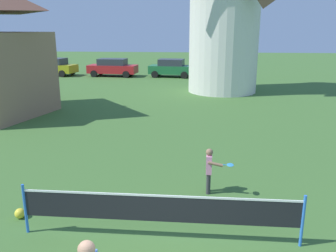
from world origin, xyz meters
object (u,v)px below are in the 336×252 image
object	(u,v)px
stray_ball	(20,213)
parked_car_red	(113,67)
tennis_net	(159,209)
player_far	(210,168)
parked_car_mustard	(52,66)
parked_car_green	(171,68)

from	to	relation	value
stray_ball	parked_car_red	distance (m)	24.55
parked_car_red	tennis_net	bearing A→B (deg)	-74.30
tennis_net	player_far	xyz separation A→B (m)	(1.07, 2.21, 0.00)
tennis_net	player_far	size ratio (longest dim) A/B	4.67
parked_car_mustard	parked_car_red	world-z (taller)	same
stray_ball	parked_car_green	world-z (taller)	parked_car_green
parked_car_red	parked_car_green	bearing A→B (deg)	0.06
player_far	stray_ball	distance (m)	4.67
tennis_net	stray_ball	world-z (taller)	tennis_net
tennis_net	stray_ball	distance (m)	3.35
player_far	parked_car_green	bearing A→B (deg)	97.02
stray_ball	parked_car_green	distance (m)	24.33
tennis_net	parked_car_green	size ratio (longest dim) A/B	1.43
stray_ball	parked_car_red	bearing A→B (deg)	98.70
player_far	stray_ball	bearing A→B (deg)	-158.83
stray_ball	parked_car_red	world-z (taller)	parked_car_red
tennis_net	player_far	world-z (taller)	player_far
parked_car_red	parked_car_green	xyz separation A→B (m)	(5.26, 0.01, -0.00)
player_far	parked_car_green	world-z (taller)	parked_car_green
stray_ball	parked_car_mustard	distance (m)	26.14
tennis_net	parked_car_red	bearing A→B (deg)	105.70
player_far	parked_car_mustard	bearing A→B (deg)	121.06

